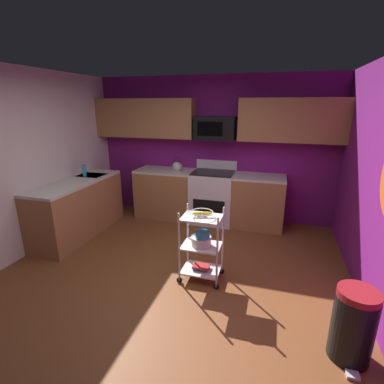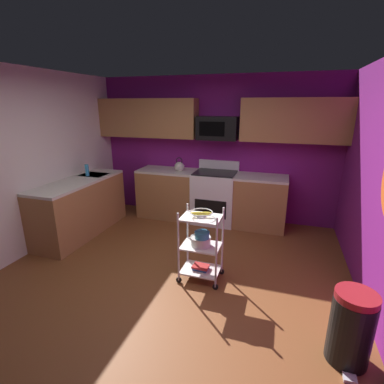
# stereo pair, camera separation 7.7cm
# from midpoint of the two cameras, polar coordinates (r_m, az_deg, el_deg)

# --- Properties ---
(floor) EXTENTS (4.40, 4.80, 0.04)m
(floor) POSITION_cam_midpoint_polar(r_m,az_deg,el_deg) (3.72, -5.76, -17.85)
(floor) COLOR brown
(floor) RESTS_ON ground
(wall_back) EXTENTS (4.52, 0.06, 2.60)m
(wall_back) POSITION_cam_midpoint_polar(r_m,az_deg,el_deg) (5.43, 3.60, 8.53)
(wall_back) COLOR #751970
(wall_back) RESTS_ON ground
(wall_left) EXTENTS (0.06, 4.80, 2.60)m
(wall_left) POSITION_cam_midpoint_polar(r_m,az_deg,el_deg) (4.50, -33.68, 3.93)
(wall_left) COLOR silver
(wall_left) RESTS_ON ground
(counter_run) EXTENTS (3.56, 2.36, 0.92)m
(counter_run) POSITION_cam_midpoint_polar(r_m,az_deg,el_deg) (5.12, -6.92, -1.73)
(counter_run) COLOR #9E6B3D
(counter_run) RESTS_ON ground
(oven_range) EXTENTS (0.76, 0.65, 1.10)m
(oven_range) POSITION_cam_midpoint_polar(r_m,az_deg,el_deg) (5.29, 3.72, -0.88)
(oven_range) COLOR white
(oven_range) RESTS_ON ground
(upper_cabinets) EXTENTS (4.40, 0.33, 0.70)m
(upper_cabinets) POSITION_cam_midpoint_polar(r_m,az_deg,el_deg) (5.19, 2.96, 14.25)
(upper_cabinets) COLOR #9E6B3D
(microwave) EXTENTS (0.70, 0.39, 0.40)m
(microwave) POSITION_cam_midpoint_polar(r_m,az_deg,el_deg) (5.15, 4.25, 12.53)
(microwave) COLOR black
(rolling_cart) EXTENTS (0.53, 0.36, 0.91)m
(rolling_cart) POSITION_cam_midpoint_polar(r_m,az_deg,el_deg) (3.56, 1.26, -10.63)
(rolling_cart) COLOR silver
(rolling_cart) RESTS_ON ground
(fruit_bowl) EXTENTS (0.27, 0.27, 0.07)m
(fruit_bowl) POSITION_cam_midpoint_polar(r_m,az_deg,el_deg) (3.38, 1.30, -4.22)
(fruit_bowl) COLOR silver
(fruit_bowl) RESTS_ON rolling_cart
(mixing_bowl_large) EXTENTS (0.25, 0.25, 0.11)m
(mixing_bowl_large) POSITION_cam_midpoint_polar(r_m,az_deg,el_deg) (3.52, 1.19, -9.63)
(mixing_bowl_large) COLOR silver
(mixing_bowl_large) RESTS_ON rolling_cart
(mixing_bowl_small) EXTENTS (0.18, 0.18, 0.08)m
(mixing_bowl_small) POSITION_cam_midpoint_polar(r_m,az_deg,el_deg) (3.45, 1.48, -8.42)
(mixing_bowl_small) COLOR #338CBF
(mixing_bowl_small) RESTS_ON rolling_cart
(book_stack) EXTENTS (0.21, 0.15, 0.05)m
(book_stack) POSITION_cam_midpoint_polar(r_m,az_deg,el_deg) (3.70, 1.23, -14.67)
(book_stack) COLOR #1E4C8C
(book_stack) RESTS_ON rolling_cart
(kettle) EXTENTS (0.21, 0.18, 0.26)m
(kettle) POSITION_cam_midpoint_polar(r_m,az_deg,el_deg) (5.33, -3.38, 5.06)
(kettle) COLOR beige
(kettle) RESTS_ON counter_run
(dish_soap_bottle) EXTENTS (0.06, 0.06, 0.20)m
(dish_soap_bottle) POSITION_cam_midpoint_polar(r_m,az_deg,el_deg) (5.22, -20.97, 3.95)
(dish_soap_bottle) COLOR #2D8CBF
(dish_soap_bottle) RESTS_ON counter_run
(trash_can) EXTENTS (0.34, 0.42, 0.66)m
(trash_can) POSITION_cam_midpoint_polar(r_m,az_deg,el_deg) (2.96, 28.62, -22.16)
(trash_can) COLOR black
(trash_can) RESTS_ON ground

